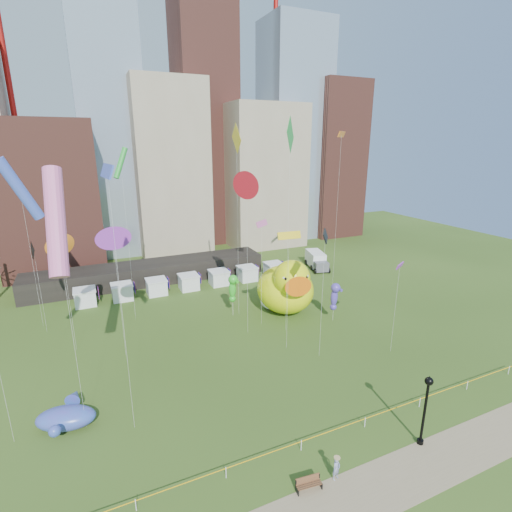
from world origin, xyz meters
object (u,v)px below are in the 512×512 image
whale_inflatable (67,416)px  seahorse_purple (335,294)px  box_truck (316,260)px  small_duck (271,299)px  woman (336,469)px  seahorse_green (233,286)px  big_duck (287,287)px  park_bench (308,483)px  lamppost (426,403)px

whale_inflatable → seahorse_purple: bearing=28.8°
seahorse_purple → box_truck: seahorse_purple is taller
small_duck → seahorse_purple: size_ratio=0.87×
woman → seahorse_green: bearing=70.3°
big_duck → woman: size_ratio=6.56×
small_duck → seahorse_green: size_ratio=0.78×
whale_inflatable → woman: 21.51m
big_duck → seahorse_green: 7.25m
big_duck → box_truck: big_duck is taller
big_duck → whale_inflatable: big_duck is taller
park_bench → woman: bearing=4.4°
big_duck → park_bench: bearing=-103.6°
seahorse_green → small_duck: bearing=-18.8°
lamppost → box_truck: 43.45m
seahorse_purple → lamppost: size_ratio=0.86×
seahorse_green → whale_inflatable: size_ratio=0.97×
seahorse_green → lamppost: lamppost is taller
woman → small_duck: bearing=58.9°
big_duck → woman: big_duck is taller
woman → whale_inflatable: bearing=128.2°
lamppost → woman: lamppost is taller
seahorse_green → lamppost: size_ratio=0.96×
whale_inflatable → woman: size_ratio=3.48×
small_duck → lamppost: size_ratio=0.75×
whale_inflatable → lamppost: 28.22m
seahorse_purple → lamppost: lamppost is taller
big_duck → lamppost: big_duck is taller
whale_inflatable → park_bench: bearing=-26.2°
big_duck → whale_inflatable: bearing=-143.9°
lamppost → small_duck: bearing=88.4°
small_duck → big_duck: bearing=-34.3°
small_duck → whale_inflatable: small_duck is taller
big_duck → whale_inflatable: (-26.82, -11.96, -2.75)m
woman → lamppost: bearing=-13.5°
box_truck → small_duck: bearing=-125.7°
seahorse_purple → park_bench: bearing=-146.9°
small_duck → lamppost: 27.16m
park_bench → whale_inflatable: bearing=144.7°
seahorse_green → seahorse_purple: size_ratio=1.12×
seahorse_purple → box_truck: bearing=44.8°
lamppost → woman: (-7.85, 0.00, -2.79)m
whale_inflatable → woman: whale_inflatable is taller
whale_inflatable → box_truck: 49.20m
small_duck → seahorse_green: bearing=-164.1°
lamppost → box_truck: (16.55, 40.11, -2.17)m
lamppost → seahorse_purple: bearing=72.5°
seahorse_green → lamppost: bearing=-96.5°
whale_inflatable → lamppost: (24.72, -13.34, 2.72)m
seahorse_green → whale_inflatable: 24.48m
big_duck → seahorse_green: (-6.96, 1.97, 0.50)m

